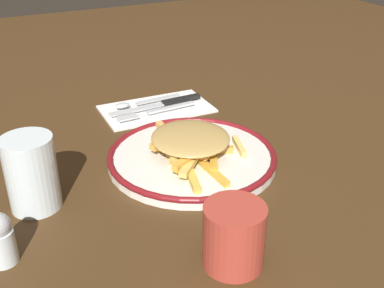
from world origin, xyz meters
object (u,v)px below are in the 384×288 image
object	(u,v)px
water_glass	(31,173)
coffee_mug	(233,235)
fork	(156,111)
spoon	(137,103)
plate	(192,157)
fries_heap	(188,143)
napkin	(156,108)
knife	(164,103)

from	to	relation	value
water_glass	coffee_mug	distance (m)	0.31
fork	spoon	world-z (taller)	spoon
plate	fork	bearing A→B (deg)	-5.73
fries_heap	fork	xyz separation A→B (m)	(0.21, -0.03, -0.03)
fries_heap	spoon	bearing A→B (deg)	-0.82
coffee_mug	water_glass	bearing A→B (deg)	39.95
napkin	spoon	world-z (taller)	spoon
fries_heap	water_glass	xyz separation A→B (m)	(-0.02, 0.26, 0.02)
spoon	coffee_mug	world-z (taller)	coffee_mug
spoon	plate	bearing A→B (deg)	-179.62
spoon	water_glass	world-z (taller)	water_glass
fork	knife	size ratio (longest dim) A/B	0.84
napkin	coffee_mug	size ratio (longest dim) A/B	2.21
spoon	napkin	bearing A→B (deg)	-126.38
fries_heap	napkin	distance (m)	0.24
fries_heap	napkin	size ratio (longest dim) A/B	1.00
fries_heap	napkin	world-z (taller)	fries_heap
knife	water_glass	world-z (taller)	water_glass
napkin	coffee_mug	world-z (taller)	coffee_mug
fries_heap	coffee_mug	distance (m)	0.26
knife	coffee_mug	bearing A→B (deg)	166.12
napkin	fork	size ratio (longest dim) A/B	1.30
plate	knife	world-z (taller)	plate
napkin	coffee_mug	bearing A→B (deg)	168.23
fries_heap	spoon	distance (m)	0.26
knife	coffee_mug	size ratio (longest dim) A/B	2.02
knife	plate	bearing A→B (deg)	167.65
plate	knife	size ratio (longest dim) A/B	1.38
fork	water_glass	bearing A→B (deg)	127.80
plate	coffee_mug	distance (m)	0.26
fries_heap	water_glass	bearing A→B (deg)	93.41
fries_heap	knife	bearing A→B (deg)	-13.74
fork	plate	bearing A→B (deg)	174.27
coffee_mug	fries_heap	bearing A→B (deg)	-14.01
water_glass	napkin	bearing A→B (deg)	-49.97
napkin	water_glass	size ratio (longest dim) A/B	2.04
plate	fries_heap	world-z (taller)	fries_heap
fries_heap	fork	bearing A→B (deg)	-7.30
knife	spoon	bearing A→B (deg)	65.04
water_glass	knife	bearing A→B (deg)	-51.62
plate	napkin	distance (m)	0.24
napkin	fork	xyz separation A→B (m)	(-0.03, 0.01, 0.01)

